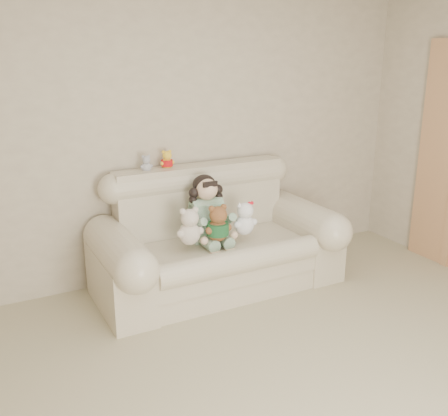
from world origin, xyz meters
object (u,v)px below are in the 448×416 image
at_px(sofa, 219,231).
at_px(brown_teddy, 218,220).
at_px(seated_child, 207,208).
at_px(white_cat, 245,215).
at_px(cream_teddy, 189,223).

height_order(sofa, brown_teddy, sofa).
height_order(seated_child, white_cat, seated_child).
height_order(seated_child, brown_teddy, seated_child).
bearing_deg(white_cat, cream_teddy, -177.89).
bearing_deg(cream_teddy, seated_child, 47.98).
bearing_deg(brown_teddy, white_cat, 22.39).
height_order(sofa, cream_teddy, sofa).
relative_size(brown_teddy, cream_teddy, 1.00).
xyz_separation_m(seated_child, cream_teddy, (-0.25, -0.21, -0.03)).
distance_m(sofa, white_cat, 0.27).
bearing_deg(cream_teddy, sofa, 30.06).
xyz_separation_m(sofa, cream_teddy, (-0.33, -0.13, 0.17)).
height_order(brown_teddy, white_cat, brown_teddy).
bearing_deg(seated_child, sofa, -45.52).
bearing_deg(sofa, seated_child, 132.23).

